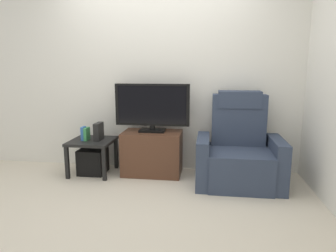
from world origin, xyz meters
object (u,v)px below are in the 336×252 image
object	(u,v)px
television	(152,107)
subwoofer_box	(93,161)
recliner_armchair	(239,152)
game_console	(99,131)
book_leftmost	(84,133)
book_middle	(87,134)
side_table	(92,145)
tv_stand	(152,153)

from	to	relation	value
television	subwoofer_box	bearing A→B (deg)	-172.05
subwoofer_box	television	bearing A→B (deg)	7.95
recliner_armchair	game_console	world-z (taller)	recliner_armchair
book_leftmost	book_middle	distance (m)	0.04
side_table	subwoofer_box	xyz separation A→B (m)	(0.00, -0.00, -0.21)
book_middle	game_console	world-z (taller)	game_console
recliner_armchair	game_console	bearing A→B (deg)	165.33
television	book_middle	xyz separation A→B (m)	(-0.83, -0.13, -0.35)
subwoofer_box	book_leftmost	size ratio (longest dim) A/B	1.88
book_middle	game_console	xyz separation A→B (m)	(0.15, 0.03, 0.03)
tv_stand	subwoofer_box	size ratio (longest dim) A/B	2.28
recliner_armchair	side_table	size ratio (longest dim) A/B	2.00
tv_stand	recliner_armchair	world-z (taller)	recliner_armchair
side_table	game_console	world-z (taller)	game_console
subwoofer_box	game_console	size ratio (longest dim) A/B	1.46
tv_stand	television	distance (m)	0.60
tv_stand	side_table	world-z (taller)	tv_stand
tv_stand	television	world-z (taller)	television
television	side_table	world-z (taller)	television
recliner_armchair	side_table	world-z (taller)	recliner_armchair
subwoofer_box	book_middle	size ratio (longest dim) A/B	2.02
game_console	side_table	bearing A→B (deg)	-173.66
television	recliner_armchair	world-z (taller)	television
subwoofer_box	book_leftmost	world-z (taller)	book_leftmost
television	book_leftmost	bearing A→B (deg)	-171.66
recliner_armchair	game_console	size ratio (longest dim) A/B	4.85
tv_stand	side_table	size ratio (longest dim) A/B	1.37
recliner_armchair	book_leftmost	xyz separation A→B (m)	(-1.94, 0.07, 0.16)
game_console	book_middle	bearing A→B (deg)	-168.41
subwoofer_box	book_middle	bearing A→B (deg)	-160.42
side_table	book_leftmost	xyz separation A→B (m)	(-0.10, -0.02, 0.16)
side_table	tv_stand	bearing A→B (deg)	6.57
television	game_console	xyz separation A→B (m)	(-0.68, -0.10, -0.32)
television	side_table	size ratio (longest dim) A/B	1.75
television	game_console	distance (m)	0.76
book_leftmost	game_console	bearing A→B (deg)	8.97
television	subwoofer_box	size ratio (longest dim) A/B	2.90
subwoofer_box	game_console	distance (m)	0.40
side_table	book_middle	size ratio (longest dim) A/B	3.36
side_table	book_leftmost	world-z (taller)	book_leftmost
television	book_middle	world-z (taller)	television
game_console	tv_stand	bearing A→B (deg)	6.60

